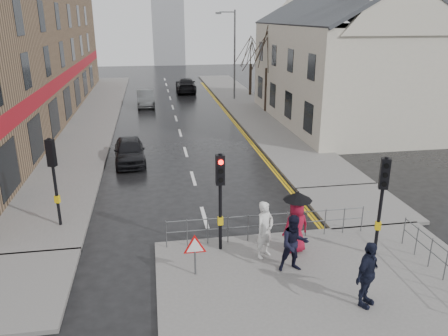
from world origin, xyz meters
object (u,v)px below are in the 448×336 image
object	(u,v)px
pedestrian_b	(294,244)
car_parked	(129,151)
car_mid	(146,98)
pedestrian_d	(367,274)
pedestrian_a	(265,230)
pedestrian_with_umbrella	(296,220)

from	to	relation	value
pedestrian_b	car_parked	size ratio (longest dim) A/B	0.46
car_mid	pedestrian_d	bearing A→B (deg)	-80.75
pedestrian_a	pedestrian_with_umbrella	size ratio (longest dim) A/B	0.90
pedestrian_a	pedestrian_d	xyz separation A→B (m)	(2.06, -2.95, -0.01)
pedestrian_b	car_parked	world-z (taller)	pedestrian_b
pedestrian_b	pedestrian_d	distance (m)	2.42
pedestrian_with_umbrella	pedestrian_b	bearing A→B (deg)	-111.27
pedestrian_a	pedestrian_b	world-z (taller)	pedestrian_a
pedestrian_a	pedestrian_b	xyz separation A→B (m)	(0.67, -0.96, -0.04)
pedestrian_with_umbrella	car_mid	distance (m)	27.19
pedestrian_a	car_parked	xyz separation A→B (m)	(-4.71, 11.05, -0.43)
pedestrian_b	pedestrian_with_umbrella	bearing A→B (deg)	70.43
car_parked	pedestrian_a	bearing A→B (deg)	-70.81
pedestrian_with_umbrella	car_parked	distance (m)	12.37
car_mid	car_parked	bearing A→B (deg)	-95.04
pedestrian_with_umbrella	car_mid	bearing A→B (deg)	100.56
car_parked	pedestrian_d	bearing A→B (deg)	-68.09
pedestrian_with_umbrella	car_mid	world-z (taller)	pedestrian_with_umbrella
pedestrian_b	car_mid	world-z (taller)	pedestrian_b
pedestrian_a	pedestrian_with_umbrella	xyz separation A→B (m)	(1.11, 0.15, 0.18)
pedestrian_a	pedestrian_d	distance (m)	3.59
pedestrian_a	pedestrian_b	bearing A→B (deg)	-89.58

